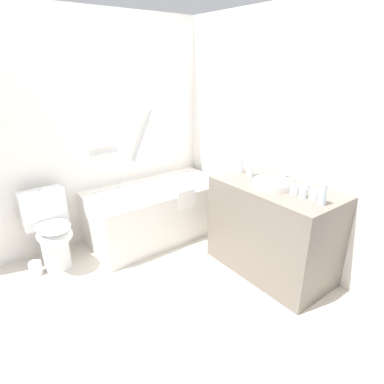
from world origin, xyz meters
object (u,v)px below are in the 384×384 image
object	(u,v)px
bathtub	(157,209)
drinking_glass_3	(303,193)
water_bottle_1	(241,162)
toilet	(51,230)
drinking_glass_1	(305,189)
water_bottle_0	(323,194)
toilet_paper_roll	(36,268)
water_bottle_2	(250,165)
drinking_glass_2	(295,189)
sink_basin	(272,184)
sink_faucet	(286,178)
drinking_glass_0	(314,195)

from	to	relation	value
bathtub	drinking_glass_3	bearing A→B (deg)	-73.59
drinking_glass_3	water_bottle_1	bearing A→B (deg)	85.40
toilet	drinking_glass_1	bearing A→B (deg)	45.15
water_bottle_0	water_bottle_1	xyz separation A→B (m)	(0.06, 0.91, 0.02)
bathtub	toilet	bearing A→B (deg)	176.02
drinking_glass_3	toilet_paper_roll	xyz separation A→B (m)	(-1.74, 1.53, -0.82)
water_bottle_2	drinking_glass_2	xyz separation A→B (m)	(-0.03, -0.52, -0.07)
sink_basin	toilet_paper_roll	bearing A→B (deg)	144.84
sink_faucet	drinking_glass_0	world-z (taller)	drinking_glass_0
drinking_glass_1	bathtub	bearing A→B (deg)	110.11
sink_faucet	water_bottle_0	bearing A→B (deg)	-112.61
bathtub	sink_faucet	size ratio (longest dim) A/B	9.76
water_bottle_1	toilet_paper_roll	size ratio (longest dim) A/B	1.83
water_bottle_2	drinking_glass_1	size ratio (longest dim) A/B	3.06
drinking_glass_1	drinking_glass_3	world-z (taller)	drinking_glass_3
sink_faucet	drinking_glass_2	xyz separation A→B (m)	(-0.18, -0.22, 0.01)
drinking_glass_1	drinking_glass_3	bearing A→B (deg)	-155.68
water_bottle_1	drinking_glass_0	world-z (taller)	water_bottle_1
bathtub	drinking_glass_2	distance (m)	1.59
bathtub	water_bottle_0	bearing A→B (deg)	-75.22
water_bottle_1	toilet_paper_roll	bearing A→B (deg)	156.39
toilet	drinking_glass_3	xyz separation A→B (m)	(1.54, -1.57, 0.50)
drinking_glass_1	water_bottle_0	bearing A→B (deg)	-114.67
drinking_glass_2	sink_faucet	bearing A→B (deg)	50.31
sink_basin	drinking_glass_0	size ratio (longest dim) A/B	4.26
water_bottle_0	drinking_glass_1	bearing A→B (deg)	65.33
toilet	water_bottle_0	bearing A→B (deg)	39.84
bathtub	drinking_glass_1	size ratio (longest dim) A/B	19.33
toilet	drinking_glass_0	size ratio (longest dim) A/B	9.64
toilet	sink_faucet	xyz separation A→B (m)	(1.73, -1.27, 0.50)
toilet	water_bottle_0	distance (m)	2.38
sink_faucet	water_bottle_1	distance (m)	0.46
bathtub	toilet	world-z (taller)	bathtub
water_bottle_1	drinking_glass_2	xyz separation A→B (m)	(-0.05, -0.66, -0.07)
drinking_glass_3	toilet_paper_roll	bearing A→B (deg)	138.69
sink_faucet	drinking_glass_0	distance (m)	0.41
bathtub	drinking_glass_1	distance (m)	1.65
sink_basin	water_bottle_1	distance (m)	0.45
drinking_glass_0	drinking_glass_2	world-z (taller)	drinking_glass_2
bathtub	drinking_glass_0	distance (m)	1.74
bathtub	toilet_paper_roll	size ratio (longest dim) A/B	11.99
water_bottle_1	toilet_paper_roll	distance (m)	2.15
toilet	toilet_paper_roll	xyz separation A→B (m)	(-0.20, -0.04, -0.32)
toilet	sink_basin	bearing A→B (deg)	48.82
bathtub	toilet_paper_roll	distance (m)	1.32
bathtub	toilet	xyz separation A→B (m)	(-1.10, 0.08, 0.07)
water_bottle_2	drinking_glass_3	size ratio (longest dim) A/B	2.91
water_bottle_0	water_bottle_1	world-z (taller)	water_bottle_1
bathtub	water_bottle_2	world-z (taller)	bathtub
drinking_glass_1	sink_basin	bearing A→B (deg)	109.58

